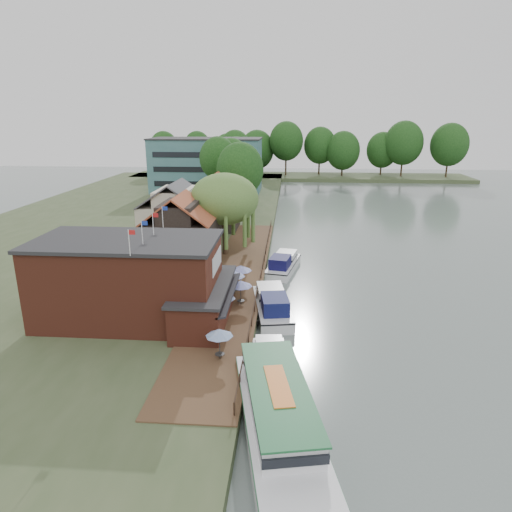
{
  "coord_description": "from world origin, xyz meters",
  "views": [
    {
      "loc": [
        -2.25,
        -36.94,
        18.13
      ],
      "look_at": [
        -6.0,
        12.0,
        3.0
      ],
      "focal_mm": 32.0,
      "sensor_mm": 36.0,
      "label": 1
    }
  ],
  "objects_px": {
    "pub": "(152,280)",
    "cruiser_1": "(272,302)",
    "cottage_a": "(181,231)",
    "umbrella_1": "(224,305)",
    "umbrella_0": "(220,344)",
    "cruiser_0": "(270,361)",
    "cottage_c": "(215,202)",
    "swan": "(254,383)",
    "umbrella_3": "(234,282)",
    "hotel_block": "(207,165)",
    "tour_boat": "(280,416)",
    "cruiser_2": "(283,262)",
    "umbrella_2": "(241,293)",
    "umbrella_4": "(241,276)",
    "willow": "(225,215)",
    "cottage_b": "(176,213)"
  },
  "relations": [
    {
      "from": "cruiser_1",
      "to": "cruiser_2",
      "type": "bearing_deg",
      "value": 77.23
    },
    {
      "from": "pub",
      "to": "cottage_c",
      "type": "distance_m",
      "value": 34.01
    },
    {
      "from": "cruiser_0",
      "to": "cruiser_2",
      "type": "height_order",
      "value": "cruiser_2"
    },
    {
      "from": "umbrella_1",
      "to": "cruiser_0",
      "type": "relative_size",
      "value": 0.27
    },
    {
      "from": "tour_boat",
      "to": "umbrella_2",
      "type": "bearing_deg",
      "value": 92.56
    },
    {
      "from": "umbrella_1",
      "to": "umbrella_3",
      "type": "distance_m",
      "value": 5.76
    },
    {
      "from": "cruiser_0",
      "to": "umbrella_4",
      "type": "bearing_deg",
      "value": 99.59
    },
    {
      "from": "cottage_b",
      "to": "umbrella_4",
      "type": "distance_m",
      "value": 20.3
    },
    {
      "from": "umbrella_4",
      "to": "cruiser_1",
      "type": "distance_m",
      "value": 5.37
    },
    {
      "from": "umbrella_3",
      "to": "cruiser_1",
      "type": "relative_size",
      "value": 0.23
    },
    {
      "from": "cruiser_2",
      "to": "cruiser_0",
      "type": "bearing_deg",
      "value": -79.94
    },
    {
      "from": "pub",
      "to": "cruiser_1",
      "type": "height_order",
      "value": "pub"
    },
    {
      "from": "cruiser_1",
      "to": "umbrella_1",
      "type": "bearing_deg",
      "value": -148.07
    },
    {
      "from": "umbrella_1",
      "to": "cruiser_2",
      "type": "relative_size",
      "value": 0.24
    },
    {
      "from": "cottage_c",
      "to": "swan",
      "type": "bearing_deg",
      "value": -77.29
    },
    {
      "from": "cottage_c",
      "to": "umbrella_3",
      "type": "height_order",
      "value": "cottage_c"
    },
    {
      "from": "umbrella_0",
      "to": "cottage_b",
      "type": "bearing_deg",
      "value": 108.98
    },
    {
      "from": "cruiser_0",
      "to": "tour_boat",
      "type": "relative_size",
      "value": 0.6
    },
    {
      "from": "umbrella_3",
      "to": "tour_boat",
      "type": "xyz_separation_m",
      "value": [
        5.08,
        -19.81,
        -0.67
      ]
    },
    {
      "from": "umbrella_3",
      "to": "tour_boat",
      "type": "height_order",
      "value": "umbrella_3"
    },
    {
      "from": "pub",
      "to": "swan",
      "type": "bearing_deg",
      "value": -40.51
    },
    {
      "from": "cruiser_0",
      "to": "cruiser_1",
      "type": "height_order",
      "value": "cruiser_1"
    },
    {
      "from": "umbrella_1",
      "to": "tour_boat",
      "type": "height_order",
      "value": "umbrella_1"
    },
    {
      "from": "hotel_block",
      "to": "tour_boat",
      "type": "relative_size",
      "value": 1.72
    },
    {
      "from": "umbrella_2",
      "to": "umbrella_4",
      "type": "relative_size",
      "value": 1.0
    },
    {
      "from": "cruiser_0",
      "to": "hotel_block",
      "type": "bearing_deg",
      "value": 98.72
    },
    {
      "from": "cruiser_0",
      "to": "swan",
      "type": "height_order",
      "value": "cruiser_0"
    },
    {
      "from": "cottage_c",
      "to": "umbrella_3",
      "type": "bearing_deg",
      "value": -77.12
    },
    {
      "from": "cottage_b",
      "to": "umbrella_3",
      "type": "xyz_separation_m",
      "value": [
        10.34,
        -18.74,
        -2.96
      ]
    },
    {
      "from": "cottage_a",
      "to": "umbrella_3",
      "type": "bearing_deg",
      "value": -49.97
    },
    {
      "from": "cottage_a",
      "to": "cruiser_1",
      "type": "distance_m",
      "value": 16.17
    },
    {
      "from": "umbrella_1",
      "to": "cruiser_1",
      "type": "xyz_separation_m",
      "value": [
        4.09,
        3.56,
        -1.01
      ]
    },
    {
      "from": "cottage_b",
      "to": "umbrella_4",
      "type": "bearing_deg",
      "value": -57.52
    },
    {
      "from": "cottage_b",
      "to": "swan",
      "type": "xyz_separation_m",
      "value": [
        13.5,
        -33.12,
        -5.03
      ]
    },
    {
      "from": "cruiser_2",
      "to": "pub",
      "type": "bearing_deg",
      "value": -111.95
    },
    {
      "from": "cottage_a",
      "to": "swan",
      "type": "height_order",
      "value": "cottage_a"
    },
    {
      "from": "umbrella_0",
      "to": "cruiser_0",
      "type": "bearing_deg",
      "value": 0.03
    },
    {
      "from": "cottage_a",
      "to": "cottage_b",
      "type": "xyz_separation_m",
      "value": [
        -3.0,
        10.0,
        0.0
      ]
    },
    {
      "from": "cottage_a",
      "to": "umbrella_2",
      "type": "distance_m",
      "value": 14.4
    },
    {
      "from": "swan",
      "to": "cruiser_1",
      "type": "bearing_deg",
      "value": 86.57
    },
    {
      "from": "cottage_c",
      "to": "cruiser_1",
      "type": "bearing_deg",
      "value": -71.13
    },
    {
      "from": "hotel_block",
      "to": "umbrella_0",
      "type": "relative_size",
      "value": 10.69
    },
    {
      "from": "cottage_a",
      "to": "willow",
      "type": "height_order",
      "value": "willow"
    },
    {
      "from": "cottage_b",
      "to": "cruiser_0",
      "type": "bearing_deg",
      "value": -65.29
    },
    {
      "from": "swan",
      "to": "cruiser_2",
      "type": "bearing_deg",
      "value": 86.47
    },
    {
      "from": "cottage_a",
      "to": "umbrella_1",
      "type": "distance_m",
      "value": 16.43
    },
    {
      "from": "cottage_a",
      "to": "tour_boat",
      "type": "distance_m",
      "value": 31.35
    },
    {
      "from": "hotel_block",
      "to": "umbrella_2",
      "type": "xyz_separation_m",
      "value": [
        15.28,
        -67.4,
        -4.86
      ]
    },
    {
      "from": "hotel_block",
      "to": "cottage_a",
      "type": "distance_m",
      "value": 56.47
    },
    {
      "from": "umbrella_0",
      "to": "swan",
      "type": "xyz_separation_m",
      "value": [
        2.66,
        -1.6,
        -2.07
      ]
    }
  ]
}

